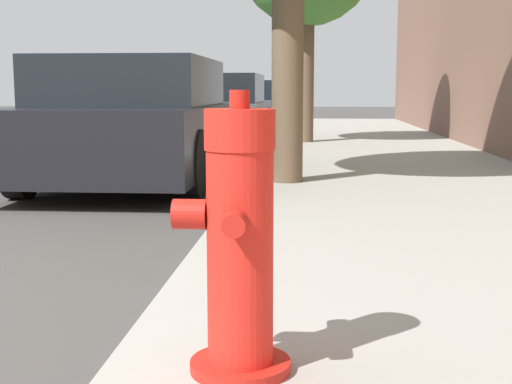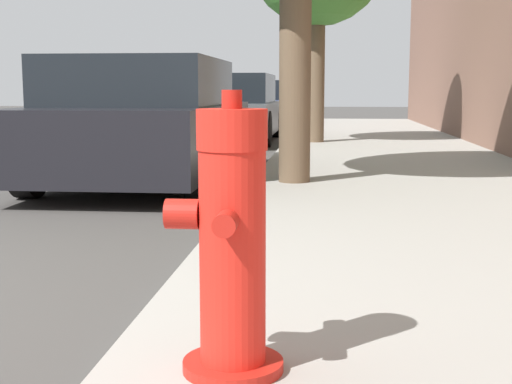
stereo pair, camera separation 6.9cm
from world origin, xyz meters
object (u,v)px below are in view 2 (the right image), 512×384
object	(u,v)px
fire_hydrant	(231,246)
parked_car_far	(260,104)
parked_car_near	(146,123)
parked_car_mid	(229,109)

from	to	relation	value
fire_hydrant	parked_car_far	distance (m)	18.31
parked_car_near	parked_car_mid	bearing A→B (deg)	89.42
parked_car_far	fire_hydrant	bearing A→B (deg)	-84.86
fire_hydrant	parked_car_near	bearing A→B (deg)	107.14
fire_hydrant	parked_car_far	bearing A→B (deg)	95.14
parked_car_far	parked_car_near	bearing A→B (deg)	-90.30
parked_car_mid	parked_car_far	size ratio (longest dim) A/B	1.13
parked_car_near	parked_car_mid	xyz separation A→B (m)	(0.06, 6.23, -0.02)
parked_car_far	parked_car_mid	bearing A→B (deg)	-90.04
parked_car_near	parked_car_mid	size ratio (longest dim) A/B	0.97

